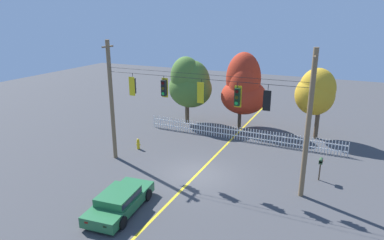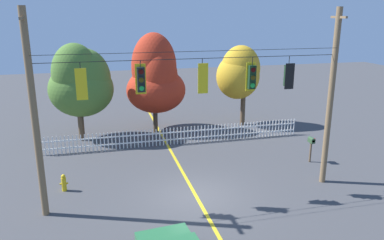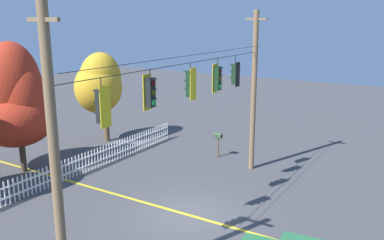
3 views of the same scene
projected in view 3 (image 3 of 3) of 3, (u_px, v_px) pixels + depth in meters
The scene contains 12 objects.
ground at pixel (187, 215), 17.19m from camera, with size 80.00×80.00×0.00m, color #424244.
lane_centerline_stripe at pixel (187, 215), 17.19m from camera, with size 0.16×36.00×0.01m, color gold.
signal_support_span at pixel (187, 115), 16.19m from camera, with size 13.19×1.10×8.31m.
traffic_signal_northbound_primary at pixel (102, 106), 12.09m from camera, with size 0.43×0.38×1.45m.
traffic_signal_northbound_secondary at pixel (150, 92), 13.99m from camera, with size 0.43×0.38×1.39m.
traffic_signal_westbound_side at pixel (191, 84), 16.10m from camera, with size 0.43×0.38×1.44m.
traffic_signal_eastbound_side at pixel (217, 78), 17.97m from camera, with size 0.43×0.38×1.50m.
traffic_signal_southbound_primary at pixel (235, 74), 19.39m from camera, with size 0.43×0.38×1.45m.
white_picket_fence at pixel (76, 166), 21.25m from camera, with size 16.31×0.06×1.11m.
autumn_maple_mid at pixel (16, 103), 21.53m from camera, with size 4.09×3.85×6.80m.
autumn_oak_far_east at pixel (99, 84), 26.44m from camera, with size 3.17×2.88×5.84m.
roadside_mailbox at pixel (218, 137), 24.12m from camera, with size 0.25×0.44×1.45m.
Camera 3 is at (-13.32, -8.44, 7.89)m, focal length 38.96 mm.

